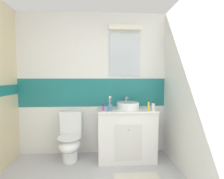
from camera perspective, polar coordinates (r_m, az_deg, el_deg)
wall_back_tiled at (r=2.85m, az=-6.68°, el=2.19°), size 3.20×0.20×2.50m
wall_right_plain at (r=1.99m, az=32.89°, el=0.43°), size 0.10×3.48×2.50m
vanity_cabinet at (r=2.75m, az=5.19°, el=-15.68°), size 0.95×0.51×0.85m
sink_basin at (r=2.62m, az=5.84°, el=-5.70°), size 0.37×0.41×0.19m
toilet at (r=2.79m, az=-14.97°, el=-16.64°), size 0.37×0.50×0.81m
toothbrush_cup at (r=2.45m, az=-0.79°, el=-6.37°), size 0.08×0.08×0.23m
soap_dispenser at (r=2.56m, az=14.78°, el=-6.09°), size 0.05×0.05×0.15m
perfume_flask_small at (r=2.45m, az=-3.24°, el=-6.66°), size 0.04×0.03×0.10m
toothpaste_tube_upright at (r=2.52m, az=13.20°, el=-5.81°), size 0.03×0.03×0.16m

